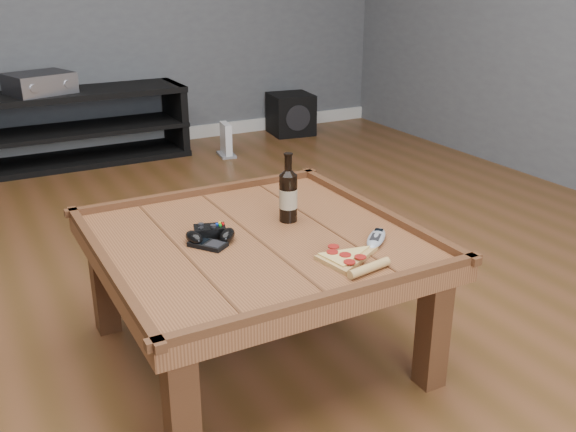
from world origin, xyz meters
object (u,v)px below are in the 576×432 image
pizza_slice (349,260)px  remote_control (376,238)px  beer_bottle (288,194)px  subwoofer (291,114)px  game_controller (210,234)px  media_console (83,127)px  coffee_table (255,253)px  smartphone (208,244)px  av_receiver (40,83)px  game_console (226,141)px

pizza_slice → remote_control: pizza_slice is taller
beer_bottle → subwoofer: 3.10m
subwoofer → game_controller: bearing=-115.7°
media_console → remote_control: (0.33, -2.97, 0.22)m
coffee_table → media_console: (0.00, 2.75, -0.15)m
smartphone → av_receiver: (-0.08, 2.74, 0.11)m
media_console → beer_bottle: beer_bottle is taller
pizza_slice → smartphone: (-0.33, 0.31, -0.00)m
game_console → av_receiver: bearing=172.6°
av_receiver → game_console: bearing=-33.6°
media_console → av_receiver: 0.40m
smartphone → game_console: (1.09, 2.40, -0.35)m
media_console → subwoofer: size_ratio=3.83×
smartphone → coffee_table: bearing=-36.3°
game_controller → pizza_slice: game_controller is taller
game_controller → subwoofer: size_ratio=0.47×
beer_bottle → remote_control: (0.16, -0.30, -0.09)m
game_controller → pizza_slice: bearing=-32.5°
av_receiver → subwoofer: size_ratio=1.26×
game_console → game_controller: bearing=-105.4°
smartphone → remote_control: 0.54m
game_controller → remote_control: game_controller is taller
media_console → game_console: size_ratio=5.84×
coffee_table → remote_control: same height
coffee_table → beer_bottle: bearing=25.0°
smartphone → subwoofer: 3.32m
smartphone → av_receiver: bearing=56.5°
coffee_table → subwoofer: (1.65, 2.77, -0.23)m
beer_bottle → av_receiver: (-0.41, 2.67, 0.02)m
av_receiver → game_controller: bearing=-105.2°
game_controller → av_receiver: 2.71m
subwoofer → media_console: bearing=-171.7°
smartphone → remote_control: size_ratio=0.83×
coffee_table → game_controller: bearing=162.8°
game_controller → beer_bottle: bearing=23.4°
media_console → smartphone: bearing=-93.4°
game_controller → subwoofer: bearing=73.7°
coffee_table → game_controller: 0.17m
subwoofer → beer_bottle: bearing=-111.3°
remote_control → smartphone: bearing=-158.4°
subwoofer → game_console: bearing=-146.0°
media_console → remote_control: media_console is taller
media_console → av_receiver: size_ratio=3.04×
beer_bottle → game_controller: (-0.31, -0.03, -0.08)m
smartphone → pizza_slice: bearing=-78.9°
beer_bottle → av_receiver: bearing=98.7°
coffee_table → av_receiver: bearing=95.0°
coffee_table → game_controller: (-0.14, 0.04, 0.08)m
beer_bottle → game_controller: beer_bottle is taller
beer_bottle → game_console: 2.49m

